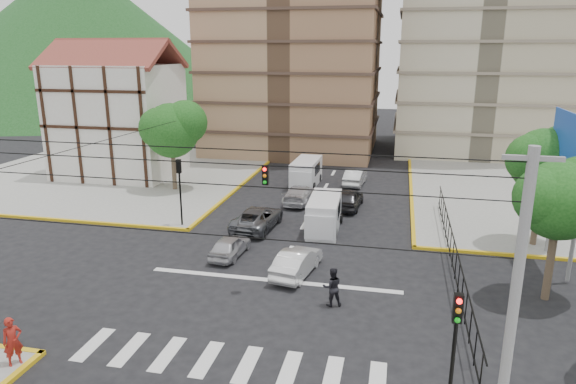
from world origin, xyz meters
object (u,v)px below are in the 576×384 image
(pedestrian_sw_corner, at_px, (13,341))
(traffic_light_se, at_px, (455,338))
(van_left_lane, at_px, (306,174))
(car_white_front_right, at_px, (297,262))
(car_silver_front_left, at_px, (230,246))
(pedestrian_crosswalk, at_px, (332,287))
(traffic_light_nw, at_px, (180,181))
(van_right_lane, at_px, (324,215))

(pedestrian_sw_corner, bearing_deg, traffic_light_se, -51.56)
(traffic_light_se, relative_size, van_left_lane, 0.89)
(traffic_light_se, bearing_deg, car_white_front_right, 124.08)
(traffic_light_se, xyz_separation_m, van_left_lane, (-9.53, 27.62, -2.04))
(traffic_light_se, bearing_deg, car_silver_front_left, 133.38)
(pedestrian_crosswalk, bearing_deg, car_silver_front_left, -54.55)
(traffic_light_se, height_order, car_silver_front_left, traffic_light_se)
(van_left_lane, distance_m, car_white_front_right, 17.84)
(car_silver_front_left, relative_size, car_white_front_right, 0.86)
(traffic_light_nw, relative_size, pedestrian_crosswalk, 2.39)
(traffic_light_se, distance_m, pedestrian_crosswalk, 8.65)
(traffic_light_se, bearing_deg, van_right_lane, 110.74)
(traffic_light_nw, height_order, car_silver_front_left, traffic_light_nw)
(van_right_lane, height_order, pedestrian_sw_corner, van_right_lane)
(van_right_lane, bearing_deg, traffic_light_nw, -175.12)
(pedestrian_sw_corner, bearing_deg, traffic_light_nw, 38.92)
(car_silver_front_left, bearing_deg, pedestrian_sw_corner, 73.91)
(traffic_light_se, xyz_separation_m, pedestrian_sw_corner, (-15.30, -0.16, -2.03))
(van_right_lane, height_order, car_white_front_right, van_right_lane)
(traffic_light_nw, bearing_deg, van_left_lane, 63.20)
(van_right_lane, xyz_separation_m, pedestrian_sw_corner, (-8.93, -16.97, 0.03))
(van_right_lane, distance_m, car_white_front_right, 6.84)
(traffic_light_se, distance_m, traffic_light_nw, 22.06)
(traffic_light_nw, xyz_separation_m, car_silver_front_left, (4.66, -4.03, -2.50))
(traffic_light_nw, relative_size, car_silver_front_left, 1.23)
(car_silver_front_left, bearing_deg, traffic_light_nw, -36.52)
(van_right_lane, distance_m, pedestrian_sw_corner, 19.18)
(traffic_light_se, distance_m, van_right_lane, 18.09)
(van_left_lane, height_order, pedestrian_crosswalk, van_left_lane)
(van_right_lane, bearing_deg, van_left_lane, 103.72)
(car_white_front_right, bearing_deg, pedestrian_sw_corner, 59.85)
(car_silver_front_left, bearing_deg, car_white_front_right, 163.57)
(pedestrian_crosswalk, bearing_deg, van_right_lane, -98.61)
(car_silver_front_left, height_order, car_white_front_right, car_white_front_right)
(car_silver_front_left, height_order, pedestrian_sw_corner, pedestrian_sw_corner)
(van_left_lane, bearing_deg, pedestrian_crosswalk, -74.78)
(van_left_lane, xyz_separation_m, car_silver_front_left, (-1.41, -16.04, -0.46))
(traffic_light_nw, xyz_separation_m, car_white_front_right, (8.84, -5.61, -2.42))
(traffic_light_se, distance_m, van_left_lane, 29.29)
(van_right_lane, distance_m, car_silver_front_left, 6.97)
(car_silver_front_left, bearing_deg, van_left_lane, -90.71)
(car_white_front_right, bearing_deg, van_left_lane, -71.16)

